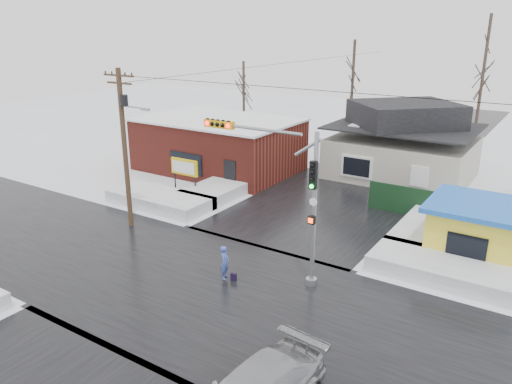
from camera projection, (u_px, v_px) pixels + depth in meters
The scene contains 19 objects.
ground at pixel (200, 288), 22.22m from camera, with size 120.00×120.00×0.00m, color white.
road_ns at pixel (200, 288), 22.22m from camera, with size 10.00×120.00×0.02m, color black.
road_ew at pixel (200, 288), 22.22m from camera, with size 120.00×10.00×0.02m, color black.
snowbank_nw at pixel (160, 199), 32.31m from camera, with size 7.00×3.00×0.80m, color white.
snowbank_ne at pixel (448, 270), 23.01m from camera, with size 7.00×3.00×0.80m, color white.
snowbank_nside_w at pixel (230, 185), 35.25m from camera, with size 3.00×8.00×0.80m, color white.
snowbank_nside_e at pixel (432, 226), 28.02m from camera, with size 3.00×8.00×0.80m, color white.
traffic_signal at pixel (282, 183), 21.88m from camera, with size 6.05×0.68×7.00m.
utility_pole at pixel (125, 140), 27.48m from camera, with size 3.15×0.44×9.00m.
brick_building at pixel (219, 144), 39.96m from camera, with size 12.20×8.20×4.12m.
marquee_sign at pixel (184, 168), 33.81m from camera, with size 2.20×0.21×2.55m.
house at pixel (403, 143), 37.85m from camera, with size 10.40×8.40×5.76m.
kiosk at pixel (475, 230), 24.80m from camera, with size 4.60×4.60×2.88m.
fence at pixel (433, 206), 29.71m from camera, with size 8.00×0.12×1.80m, color black.
tree_far_left at pixel (354, 65), 42.44m from camera, with size 3.00×3.00×10.00m.
tree_far_mid at pixel (487, 47), 38.36m from camera, with size 3.00×3.00×12.00m.
tree_far_west at pixel (244, 79), 46.52m from camera, with size 3.00×3.00×8.00m.
pedestrian at pixel (225, 263), 22.82m from camera, with size 0.58×0.38×1.60m, color #4457BE.
shopping_bag at pixel (234, 277), 22.80m from camera, with size 0.28×0.12×0.35m, color black.
Camera 1 is at (12.83, -15.17, 11.12)m, focal length 35.00 mm.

